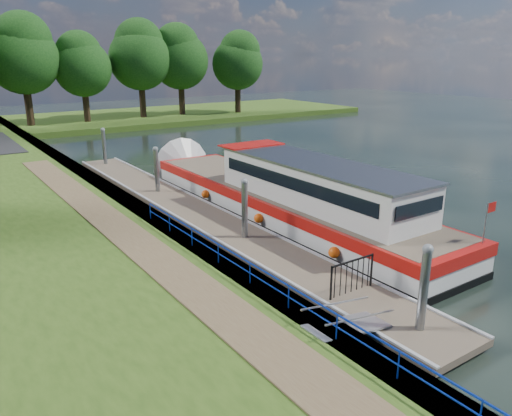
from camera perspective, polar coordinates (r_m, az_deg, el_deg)
ground at (r=15.66m, az=16.55°, el=-13.54°), size 160.00×160.00×0.00m
bank_edge at (r=25.69m, az=-14.10°, el=-0.18°), size 1.10×90.00×0.78m
far_bank at (r=64.78m, az=-13.80°, el=9.99°), size 60.00×18.00×0.60m
footpath at (r=18.75m, az=-11.80°, el=-5.19°), size 1.60×40.00×0.05m
blue_fence at (r=15.24m, az=1.41°, el=-8.09°), size 0.04×18.04×0.72m
pontoon at (r=24.97m, az=-6.96°, el=-0.77°), size 2.50×30.00×0.56m
mooring_piles at (r=24.65m, az=-7.05°, el=1.65°), size 0.30×27.30×3.55m
gangway at (r=14.41m, az=10.38°, el=-13.07°), size 2.58×1.00×0.92m
gate_panel at (r=16.41m, az=10.94°, el=-7.13°), size 1.85×0.05×1.15m
barge at (r=24.93m, az=2.45°, el=1.48°), size 4.36×21.15×4.78m
horizon_trees at (r=57.58m, az=-26.28°, el=15.59°), size 54.38×10.03×12.87m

